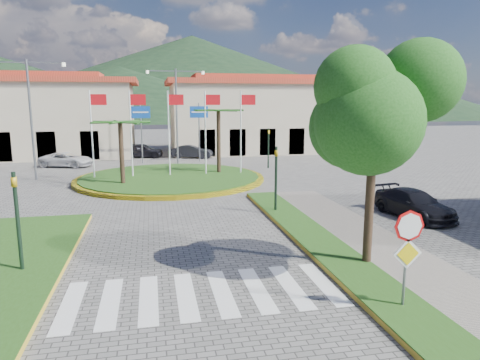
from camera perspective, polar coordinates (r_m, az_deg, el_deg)
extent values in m
cube|color=gray|center=(12.61, 25.18, -14.76)|extent=(4.00, 28.00, 0.15)
cube|color=#254A15|center=(11.97, 20.39, -15.72)|extent=(1.60, 28.00, 0.18)
cube|color=silver|center=(12.24, -5.30, -14.90)|extent=(8.00, 3.00, 0.01)
cylinder|color=yellow|center=(29.49, -9.25, 0.21)|extent=(12.70, 12.70, 0.24)
cylinder|color=#254A15|center=(29.48, -9.26, 0.26)|extent=(12.00, 12.00, 0.30)
cylinder|color=black|center=(27.27, -15.49, 3.20)|extent=(0.28, 0.28, 4.05)
cylinder|color=black|center=(30.52, -2.86, 4.87)|extent=(0.28, 0.28, 4.68)
cylinder|color=silver|center=(29.85, -19.13, 5.47)|extent=(0.10, 0.10, 6.00)
cube|color=#B80B13|center=(29.71, -18.34, 10.14)|extent=(1.00, 0.03, 0.70)
cylinder|color=silver|center=(29.63, -14.32, 5.69)|extent=(0.10, 0.10, 6.00)
cube|color=#B80B13|center=(29.53, -13.44, 10.37)|extent=(1.00, 0.03, 0.70)
cylinder|color=silver|center=(29.63, -9.46, 5.86)|extent=(0.10, 0.10, 6.00)
cube|color=#B80B13|center=(29.57, -8.51, 10.54)|extent=(1.00, 0.03, 0.70)
cylinder|color=silver|center=(29.83, -4.63, 6.00)|extent=(0.10, 0.10, 6.00)
cube|color=#B80B13|center=(29.82, -3.63, 10.63)|extent=(1.00, 0.03, 0.70)
cylinder|color=silver|center=(30.24, 0.10, 6.09)|extent=(0.10, 0.10, 6.00)
cube|color=#B80B13|center=(30.28, 1.14, 10.64)|extent=(1.00, 0.03, 0.70)
cylinder|color=slate|center=(11.57, 21.18, -10.44)|extent=(0.07, 0.07, 2.50)
cylinder|color=red|center=(11.23, 21.65, -5.73)|extent=(0.80, 0.03, 0.80)
cube|color=yellow|center=(11.42, 21.44, -9.13)|extent=(0.78, 0.03, 0.78)
cylinder|color=black|center=(14.07, 16.92, -2.51)|extent=(0.28, 0.28, 4.40)
ellipsoid|color=#1A4913|center=(13.75, 17.57, 9.78)|extent=(3.60, 3.60, 3.20)
cylinder|color=black|center=(14.56, -27.47, -5.25)|extent=(0.12, 0.12, 3.20)
imported|color=gold|center=(14.35, -27.80, -1.39)|extent=(0.15, 0.18, 0.90)
cylinder|color=black|center=(20.17, 4.81, -0.06)|extent=(0.12, 0.12, 3.20)
imported|color=gold|center=(20.02, 4.85, 2.76)|extent=(0.15, 0.18, 0.90)
cylinder|color=black|center=(34.46, 3.81, 4.24)|extent=(0.12, 0.12, 3.20)
imported|color=gold|center=(34.37, 3.83, 5.90)|extent=(0.18, 0.15, 0.90)
cylinder|color=slate|center=(38.12, -13.00, 6.09)|extent=(0.12, 0.12, 5.20)
cube|color=#0F42A3|center=(37.98, -13.11, 8.79)|extent=(1.60, 0.05, 1.00)
cylinder|color=slate|center=(38.34, -5.46, 6.33)|extent=(0.12, 0.12, 5.20)
cube|color=#0F42A3|center=(38.20, -5.50, 9.02)|extent=(1.60, 0.05, 1.00)
cylinder|color=slate|center=(37.11, -8.43, 8.30)|extent=(0.16, 0.16, 8.00)
cube|color=slate|center=(37.13, -10.50, 14.11)|extent=(2.40, 0.08, 0.08)
cube|color=slate|center=(37.27, -6.69, 14.20)|extent=(2.40, 0.08, 0.08)
cylinder|color=slate|center=(32.02, -26.06, 7.08)|extent=(0.16, 0.16, 8.00)
cube|color=slate|center=(32.42, -28.72, 13.64)|extent=(2.40, 0.08, 0.08)
cube|color=slate|center=(31.83, -24.46, 14.06)|extent=(2.40, 0.08, 0.08)
cube|color=#C0B091|center=(46.85, -27.81, 7.01)|extent=(22.00, 9.00, 7.00)
cube|color=#9E321E|center=(46.86, -28.20, 11.58)|extent=(23.32, 9.54, 0.50)
cube|color=#9E321E|center=(46.89, -28.26, 12.19)|extent=(16.50, 4.95, 0.60)
cube|color=#C0B091|center=(46.42, 2.25, 8.16)|extent=(18.00, 9.00, 7.00)
cube|color=#9E321E|center=(46.43, 2.29, 12.79)|extent=(19.08, 9.54, 0.50)
cube|color=#9E321E|center=(46.46, 2.29, 13.40)|extent=(13.50, 4.95, 0.60)
cone|color=black|center=(168.09, -6.34, 13.55)|extent=(180.00, 180.00, 30.00)
cone|color=black|center=(158.90, 15.21, 11.29)|extent=(120.00, 120.00, 18.00)
cone|color=black|center=(137.34, -15.68, 11.06)|extent=(110.00, 110.00, 16.00)
imported|color=silver|center=(37.94, -22.12, 2.54)|extent=(4.70, 3.27, 1.19)
imported|color=black|center=(42.24, -12.98, 3.87)|extent=(4.28, 2.37, 1.38)
imported|color=black|center=(41.01, -6.40, 3.81)|extent=(4.07, 2.62, 1.27)
imported|color=black|center=(21.25, 22.16, -2.96)|extent=(2.37, 4.51, 1.25)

